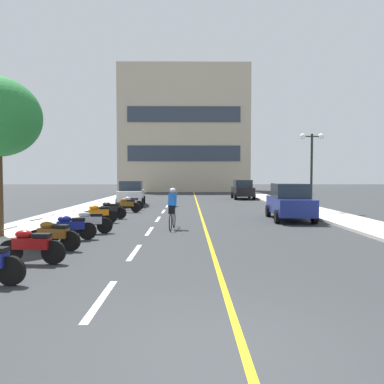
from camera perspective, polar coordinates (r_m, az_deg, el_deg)
name	(u,v)px	position (r m, az deg, el deg)	size (l,w,h in m)	color
ground_plane	(195,207)	(25.46, 0.46, -2.41)	(140.00, 140.00, 0.00)	#2D3033
curb_left	(102,203)	(29.23, -13.91, -1.73)	(2.40, 72.00, 0.12)	#B7B2A8
curb_right	(286,203)	(29.45, 14.51, -1.70)	(2.40, 72.00, 0.12)	#B7B2A8
lane_dash_0	(101,299)	(6.91, -14.11, -16.04)	(0.14, 2.20, 0.01)	silver
lane_dash_1	(135,252)	(10.71, -9.02, -9.31)	(0.14, 2.20, 0.01)	silver
lane_dash_2	(150,231)	(14.61, -6.69, -6.11)	(0.14, 2.20, 0.01)	silver
lane_dash_3	(158,219)	(18.56, -5.37, -4.26)	(0.14, 2.20, 0.01)	silver
lane_dash_4	(163,211)	(22.52, -4.51, -3.06)	(0.14, 2.20, 0.01)	silver
lane_dash_5	(167,206)	(26.50, -3.91, -2.22)	(0.14, 2.20, 0.01)	silver
lane_dash_6	(170,202)	(30.48, -3.47, -1.59)	(0.14, 2.20, 0.01)	silver
lane_dash_7	(172,199)	(34.47, -3.13, -1.12)	(0.14, 2.20, 0.01)	silver
lane_dash_8	(174,197)	(38.46, -2.86, -0.74)	(0.14, 2.20, 0.01)	silver
lane_dash_9	(175,195)	(42.45, -2.65, -0.43)	(0.14, 2.20, 0.01)	silver
lane_dash_10	(176,193)	(46.44, -2.46, -0.17)	(0.14, 2.20, 0.01)	silver
lane_dash_11	(177,192)	(50.43, -2.31, 0.04)	(0.14, 2.20, 0.01)	silver
centre_line_yellow	(197,204)	(28.45, 0.85, -1.88)	(0.12, 66.00, 0.01)	gold
office_building	(184,131)	(53.73, -1.22, 9.57)	(18.20, 8.04, 17.56)	#BCAD93
street_lamp_mid	(312,153)	(23.23, 18.30, 5.79)	(1.46, 0.36, 4.65)	black
parked_car_near	(290,202)	(18.72, 15.10, -1.47)	(2.15, 4.31, 1.82)	black
parked_car_mid	(131,193)	(27.33, -9.52, -0.18)	(2.17, 4.32, 1.82)	black
parked_car_far	(243,189)	(34.99, 7.97, 0.41)	(1.95, 4.22, 1.82)	black
motorcycle_1	(31,245)	(9.95, -23.92, -7.65)	(1.70, 0.60, 0.92)	black
motorcycle_2	(53,235)	(11.48, -21.02, -6.26)	(1.68, 0.64, 0.92)	black
motorcycle_3	(70,227)	(13.02, -18.56, -5.20)	(1.66, 0.74, 0.92)	black
motorcycle_4	(89,221)	(14.30, -15.82, -4.48)	(1.69, 0.62, 0.92)	black
motorcycle_5	(98,213)	(17.26, -14.51, -3.27)	(1.66, 0.74, 0.92)	black
motorcycle_6	(110,210)	(19.09, -12.75, -2.70)	(1.69, 0.61, 0.92)	black
motorcycle_7	(127,205)	(22.14, -10.20, -1.97)	(1.69, 0.61, 0.92)	black
motorcycle_8	(131,203)	(23.80, -9.62, -1.65)	(1.69, 0.63, 0.92)	black
cyclist_rider	(172,208)	(15.04, -3.11, -2.46)	(0.43, 1.77, 1.71)	black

